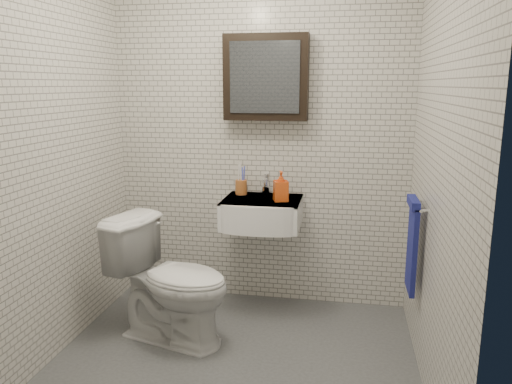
% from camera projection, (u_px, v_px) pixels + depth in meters
% --- Properties ---
extents(ground, '(2.20, 2.00, 0.01)m').
position_uv_depth(ground, '(232.00, 363.00, 3.01)').
color(ground, '#494C50').
rests_on(ground, ground).
extents(room_shell, '(2.22, 2.02, 2.51)m').
position_uv_depth(room_shell, '(230.00, 120.00, 2.70)').
color(room_shell, silver).
rests_on(room_shell, ground).
extents(washbasin, '(0.55, 0.50, 0.20)m').
position_uv_depth(washbasin, '(261.00, 213.00, 3.55)').
color(washbasin, white).
rests_on(washbasin, room_shell).
extents(faucet, '(0.06, 0.20, 0.15)m').
position_uv_depth(faucet, '(266.00, 185.00, 3.70)').
color(faucet, silver).
rests_on(faucet, washbasin).
extents(mirror_cabinet, '(0.60, 0.15, 0.60)m').
position_uv_depth(mirror_cabinet, '(266.00, 78.00, 3.53)').
color(mirror_cabinet, black).
rests_on(mirror_cabinet, room_shell).
extents(towel_rail, '(0.09, 0.30, 0.58)m').
position_uv_depth(towel_rail, '(412.00, 241.00, 3.01)').
color(towel_rail, silver).
rests_on(towel_rail, room_shell).
extents(toothbrush_cup, '(0.11, 0.11, 0.24)m').
position_uv_depth(toothbrush_cup, '(241.00, 186.00, 3.71)').
color(toothbrush_cup, '#A85C2A').
rests_on(toothbrush_cup, washbasin).
extents(soap_bottle, '(0.12, 0.12, 0.21)m').
position_uv_depth(soap_bottle, '(281.00, 186.00, 3.49)').
color(soap_bottle, orange).
rests_on(soap_bottle, washbasin).
extents(toilet, '(0.89, 0.65, 0.81)m').
position_uv_depth(toilet, '(171.00, 281.00, 3.23)').
color(toilet, white).
rests_on(toilet, ground).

